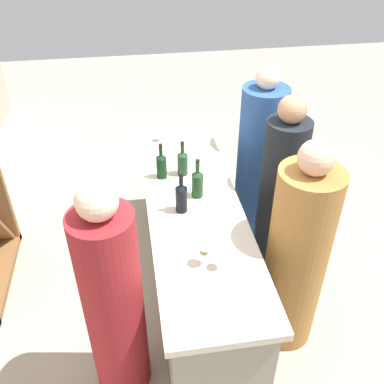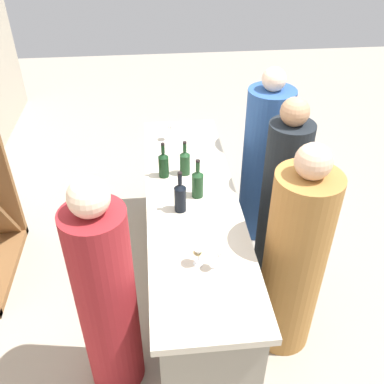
{
  "view_description": "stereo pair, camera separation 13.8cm",
  "coord_description": "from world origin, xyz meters",
  "px_view_note": "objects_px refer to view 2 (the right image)",
  "views": [
    {
      "loc": [
        -2.43,
        0.39,
        2.76
      ],
      "look_at": [
        0.0,
        0.0,
        0.97
      ],
      "focal_mm": 40.22,
      "sensor_mm": 36.0,
      "label": 1
    },
    {
      "loc": [
        -2.45,
        0.25,
        2.76
      ],
      "look_at": [
        0.0,
        0.0,
        0.97
      ],
      "focal_mm": 40.22,
      "sensor_mm": 36.0,
      "label": 2
    }
  ],
  "objects_px": {
    "wine_bottle_second_right_olive_green": "(185,162)",
    "wine_glass_near_center": "(198,252)",
    "wine_bottle_leftmost_near_black": "(180,196)",
    "wine_glass_near_right": "(170,128)",
    "wine_bottle_center_dark_green": "(164,164)",
    "person_center_guest": "(294,262)",
    "wine_bottle_second_left_olive_green": "(198,183)",
    "wine_glass_near_left": "(219,255)",
    "person_left_guest": "(281,203)",
    "person_server_behind": "(107,300)",
    "person_right_guest": "(264,164)"
  },
  "relations": [
    {
      "from": "wine_bottle_second_right_olive_green",
      "to": "wine_glass_near_center",
      "type": "relative_size",
      "value": 2.05
    },
    {
      "from": "wine_bottle_leftmost_near_black",
      "to": "wine_glass_near_right",
      "type": "bearing_deg",
      "value": 0.66
    },
    {
      "from": "wine_bottle_center_dark_green",
      "to": "person_center_guest",
      "type": "bearing_deg",
      "value": -135.95
    },
    {
      "from": "wine_bottle_second_left_olive_green",
      "to": "person_center_guest",
      "type": "height_order",
      "value": "person_center_guest"
    },
    {
      "from": "person_center_guest",
      "to": "wine_glass_near_left",
      "type": "bearing_deg",
      "value": 38.33
    },
    {
      "from": "wine_bottle_second_left_olive_green",
      "to": "person_center_guest",
      "type": "xyz_separation_m",
      "value": [
        -0.54,
        -0.57,
        -0.3
      ]
    },
    {
      "from": "wine_glass_near_left",
      "to": "wine_bottle_second_right_olive_green",
      "type": "bearing_deg",
      "value": 5.95
    },
    {
      "from": "wine_bottle_second_right_olive_green",
      "to": "wine_glass_near_left",
      "type": "height_order",
      "value": "wine_bottle_second_right_olive_green"
    },
    {
      "from": "wine_glass_near_center",
      "to": "person_center_guest",
      "type": "xyz_separation_m",
      "value": [
        0.13,
        -0.64,
        -0.28
      ]
    },
    {
      "from": "wine_bottle_second_right_olive_green",
      "to": "wine_glass_near_center",
      "type": "distance_m",
      "value": 0.97
    },
    {
      "from": "wine_glass_near_center",
      "to": "person_left_guest",
      "type": "distance_m",
      "value": 1.07
    },
    {
      "from": "person_left_guest",
      "to": "person_server_behind",
      "type": "distance_m",
      "value": 1.51
    },
    {
      "from": "person_server_behind",
      "to": "wine_glass_near_left",
      "type": "bearing_deg",
      "value": -6.11
    },
    {
      "from": "person_left_guest",
      "to": "person_center_guest",
      "type": "bearing_deg",
      "value": 92.19
    },
    {
      "from": "person_center_guest",
      "to": "person_server_behind",
      "type": "bearing_deg",
      "value": 29.09
    },
    {
      "from": "wine_glass_near_center",
      "to": "person_server_behind",
      "type": "height_order",
      "value": "person_server_behind"
    },
    {
      "from": "wine_bottle_second_left_olive_green",
      "to": "wine_glass_near_center",
      "type": "height_order",
      "value": "wine_bottle_second_left_olive_green"
    },
    {
      "from": "wine_bottle_leftmost_near_black",
      "to": "wine_bottle_second_right_olive_green",
      "type": "distance_m",
      "value": 0.45
    },
    {
      "from": "wine_bottle_second_left_olive_green",
      "to": "wine_bottle_leftmost_near_black",
      "type": "bearing_deg",
      "value": 138.23
    },
    {
      "from": "wine_bottle_second_right_olive_green",
      "to": "wine_glass_near_center",
      "type": "height_order",
      "value": "wine_bottle_second_right_olive_green"
    },
    {
      "from": "wine_glass_near_right",
      "to": "person_left_guest",
      "type": "distance_m",
      "value": 1.15
    },
    {
      "from": "wine_bottle_leftmost_near_black",
      "to": "person_center_guest",
      "type": "relative_size",
      "value": 0.19
    },
    {
      "from": "wine_bottle_center_dark_green",
      "to": "wine_bottle_second_right_olive_green",
      "type": "height_order",
      "value": "wine_bottle_center_dark_green"
    },
    {
      "from": "wine_bottle_second_right_olive_green",
      "to": "wine_glass_near_right",
      "type": "relative_size",
      "value": 1.73
    },
    {
      "from": "wine_bottle_center_dark_green",
      "to": "person_server_behind",
      "type": "height_order",
      "value": "person_server_behind"
    },
    {
      "from": "wine_glass_near_right",
      "to": "person_right_guest",
      "type": "bearing_deg",
      "value": -102.4
    },
    {
      "from": "wine_glass_near_right",
      "to": "person_center_guest",
      "type": "height_order",
      "value": "person_center_guest"
    },
    {
      "from": "wine_bottle_second_left_olive_green",
      "to": "person_server_behind",
      "type": "distance_m",
      "value": 1.01
    },
    {
      "from": "wine_bottle_leftmost_near_black",
      "to": "person_right_guest",
      "type": "bearing_deg",
      "value": -44.64
    },
    {
      "from": "wine_bottle_leftmost_near_black",
      "to": "wine_glass_near_left",
      "type": "relative_size",
      "value": 1.94
    },
    {
      "from": "wine_glass_near_left",
      "to": "person_center_guest",
      "type": "bearing_deg",
      "value": -71.27
    },
    {
      "from": "wine_glass_near_right",
      "to": "wine_glass_near_center",
      "type": "bearing_deg",
      "value": -177.15
    },
    {
      "from": "wine_bottle_center_dark_green",
      "to": "person_left_guest",
      "type": "relative_size",
      "value": 0.18
    },
    {
      "from": "wine_glass_near_left",
      "to": "wine_glass_near_right",
      "type": "bearing_deg",
      "value": 6.88
    },
    {
      "from": "wine_bottle_second_right_olive_green",
      "to": "person_left_guest",
      "type": "relative_size",
      "value": 0.17
    },
    {
      "from": "wine_bottle_second_right_olive_green",
      "to": "person_right_guest",
      "type": "height_order",
      "value": "person_right_guest"
    },
    {
      "from": "person_right_guest",
      "to": "person_server_behind",
      "type": "bearing_deg",
      "value": 48.65
    },
    {
      "from": "wine_glass_near_left",
      "to": "person_center_guest",
      "type": "distance_m",
      "value": 0.63
    },
    {
      "from": "wine_bottle_second_left_olive_green",
      "to": "wine_bottle_center_dark_green",
      "type": "xyz_separation_m",
      "value": [
        0.28,
        0.23,
        -0.01
      ]
    },
    {
      "from": "wine_bottle_center_dark_green",
      "to": "wine_glass_near_right",
      "type": "height_order",
      "value": "wine_bottle_center_dark_green"
    },
    {
      "from": "wine_bottle_center_dark_green",
      "to": "person_right_guest",
      "type": "xyz_separation_m",
      "value": [
        0.38,
        -0.89,
        -0.29
      ]
    },
    {
      "from": "wine_bottle_second_right_olive_green",
      "to": "person_center_guest",
      "type": "distance_m",
      "value": 1.09
    },
    {
      "from": "wine_bottle_second_left_olive_green",
      "to": "wine_bottle_second_right_olive_green",
      "type": "xyz_separation_m",
      "value": [
        0.3,
        0.06,
        -0.01
      ]
    },
    {
      "from": "wine_bottle_leftmost_near_black",
      "to": "wine_glass_near_center",
      "type": "xyz_separation_m",
      "value": [
        -0.52,
        -0.06,
        -0.02
      ]
    },
    {
      "from": "wine_bottle_center_dark_green",
      "to": "person_center_guest",
      "type": "height_order",
      "value": "person_center_guest"
    },
    {
      "from": "wine_bottle_leftmost_near_black",
      "to": "wine_bottle_second_left_olive_green",
      "type": "distance_m",
      "value": 0.2
    },
    {
      "from": "person_left_guest",
      "to": "person_right_guest",
      "type": "height_order",
      "value": "person_left_guest"
    },
    {
      "from": "person_left_guest",
      "to": "wine_bottle_second_left_olive_green",
      "type": "bearing_deg",
      "value": 15.13
    },
    {
      "from": "wine_bottle_second_left_olive_green",
      "to": "person_right_guest",
      "type": "height_order",
      "value": "person_right_guest"
    },
    {
      "from": "wine_bottle_center_dark_green",
      "to": "person_server_behind",
      "type": "xyz_separation_m",
      "value": [
        -1.03,
        0.4,
        -0.28
      ]
    }
  ]
}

